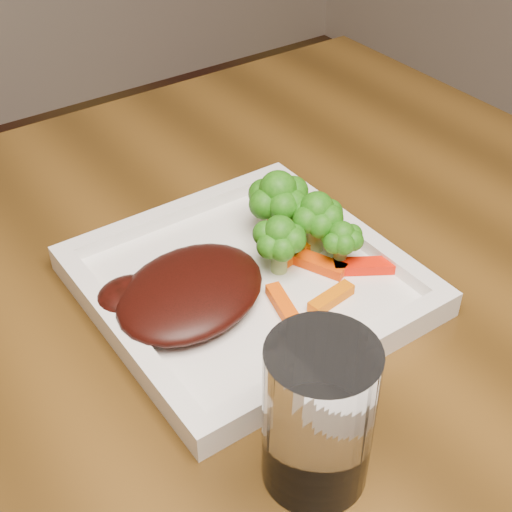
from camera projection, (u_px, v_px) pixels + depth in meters
plate at (247, 286)px, 0.66m from camera, size 0.27×0.27×0.01m
steak at (191, 292)px, 0.62m from camera, size 0.17×0.15×0.03m
broccoli_0 at (278, 207)px, 0.69m from camera, size 0.08×0.08×0.07m
broccoli_1 at (316, 222)px, 0.67m from camera, size 0.06×0.06×0.06m
broccoli_2 at (341, 240)px, 0.65m from camera, size 0.05×0.05×0.06m
broccoli_3 at (280, 244)px, 0.65m from camera, size 0.06×0.06×0.06m
carrot_0 at (331, 298)px, 0.63m from camera, size 0.05×0.02×0.01m
carrot_1 at (367, 266)px, 0.66m from camera, size 0.06×0.05×0.01m
carrot_2 at (282, 304)px, 0.62m from camera, size 0.02×0.05×0.01m
carrot_3 at (296, 214)px, 0.73m from camera, size 0.07×0.02×0.01m
carrot_5 at (314, 262)px, 0.67m from camera, size 0.04×0.06×0.01m
carrot_6 at (300, 250)px, 0.68m from camera, size 0.05×0.02×0.01m
drinking_glass at (318, 416)px, 0.47m from camera, size 0.10×0.10×0.12m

